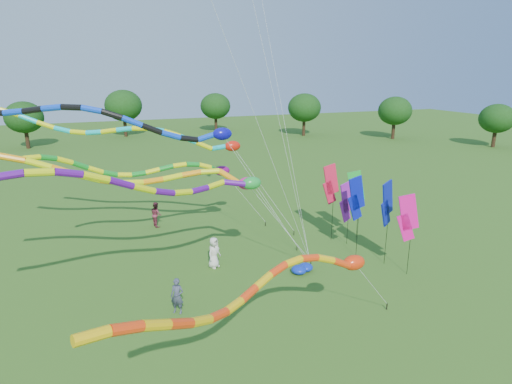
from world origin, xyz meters
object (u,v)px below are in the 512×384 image
object	(u,v)px
tube_kite_orange	(143,175)
person_b	(177,296)
person_a	(214,253)
person_c	(156,214)
blue_nylon_heap	(292,265)
tube_kite_red	(285,281)

from	to	relation	value
tube_kite_orange	person_b	bearing A→B (deg)	-68.69
person_a	person_c	world-z (taller)	same
blue_nylon_heap	person_c	bearing A→B (deg)	122.13
tube_kite_orange	blue_nylon_heap	xyz separation A→B (m)	(7.24, -0.48, -5.43)
tube_kite_red	person_c	size ratio (longest dim) A/B	7.07
person_b	person_c	distance (m)	11.21
person_a	person_c	bearing A→B (deg)	69.12
person_a	person_c	distance (m)	7.67
tube_kite_orange	tube_kite_red	bearing A→B (deg)	-64.57
blue_nylon_heap	person_a	xyz separation A→B (m)	(-3.78, 1.66, 0.64)
person_a	blue_nylon_heap	bearing A→B (deg)	-59.15
tube_kite_red	person_b	distance (m)	6.84
person_b	person_c	xyz separation A→B (m)	(0.74, 11.18, 0.04)
person_b	person_c	bearing A→B (deg)	120.60
blue_nylon_heap	tube_kite_orange	bearing A→B (deg)	176.22
tube_kite_red	person_b	xyz separation A→B (m)	(-2.40, 5.65, -3.03)
tube_kite_orange	blue_nylon_heap	size ratio (longest dim) A/B	13.90
tube_kite_orange	person_c	distance (m)	9.97
person_a	person_c	size ratio (longest dim) A/B	1.00
tube_kite_orange	person_b	xyz separation A→B (m)	(0.79, -2.58, -4.83)
tube_kite_orange	person_a	xyz separation A→B (m)	(3.46, 1.18, -4.79)
blue_nylon_heap	tube_kite_red	bearing A→B (deg)	-117.58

